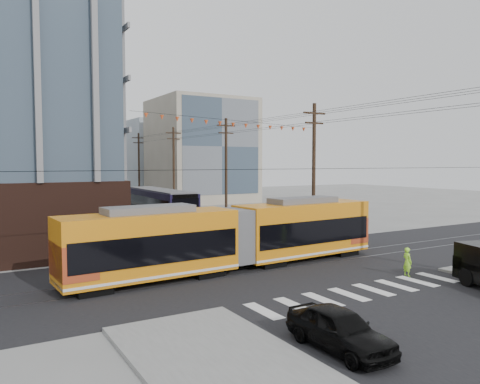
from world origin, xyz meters
The scene contains 12 objects.
ground centered at (0.00, 0.00, 0.00)m, with size 160.00×160.00×0.00m, color slate.
bg_bldg_ne_near centered at (16.00, 48.00, 8.00)m, with size 14.00×14.00×16.00m, color gray.
bg_bldg_ne_far centered at (18.00, 68.00, 7.00)m, with size 16.00×16.00×14.00m, color #8C99A5.
utility_pole_far centered at (8.50, 56.00, 5.50)m, with size 0.30×0.30×11.00m, color black.
streetcar centered at (-2.84, 4.27, 1.91)m, with size 19.79×2.78×3.81m, color orange, non-canonical shape.
city_bus centered at (-0.08, 23.78, 1.85)m, with size 2.83×13.04×3.70m, color black, non-canonical shape.
black_sedan centered at (-5.64, -7.66, 0.71)m, with size 1.68×4.18×1.42m, color black.
parked_car_silver centered at (-5.50, 14.89, 0.66)m, with size 1.40×4.03×1.33m, color #B8B8B8.
parked_car_white centered at (-5.33, 20.27, 0.71)m, with size 1.99×4.90×1.42m, color silver.
parked_car_grey centered at (-5.04, 25.23, 0.61)m, with size 2.04×4.42×1.23m, color #4B4B4B.
pedestrian centered at (4.47, -1.94, 0.79)m, with size 0.58×0.38×1.58m, color #A7FF34.
jersey_barrier centered at (8.30, 11.72, 0.36)m, with size 0.81×3.61×0.72m, color slate.
Camera 1 is at (-16.12, -19.03, 6.21)m, focal length 35.00 mm.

